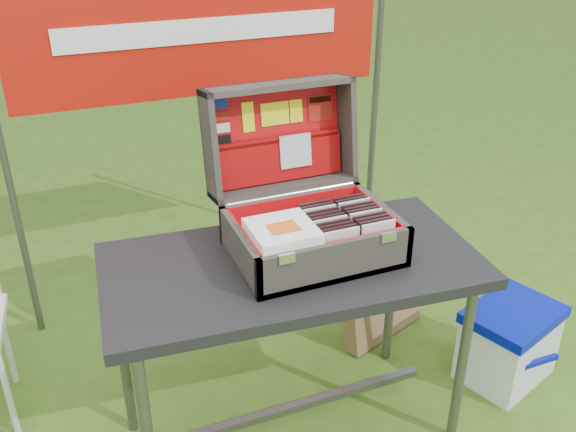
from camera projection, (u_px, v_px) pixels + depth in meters
name	position (u px, v px, depth m)	size (l,w,h in m)	color
table	(291.00, 353.00, 2.25)	(1.22, 0.61, 0.76)	black
table_top	(292.00, 266.00, 2.08)	(1.22, 0.61, 0.04)	black
table_leg_fr	(463.00, 361.00, 2.24)	(0.04, 0.04, 0.72)	#59595B
table_leg_bl	(123.00, 353.00, 2.28)	(0.04, 0.04, 0.72)	#59595B
table_leg_br	(392.00, 288.00, 2.64)	(0.04, 0.04, 0.72)	#59595B
table_brace	(291.00, 408.00, 2.37)	(1.07, 0.03, 0.03)	#59595B
suitcase	(306.00, 179.00, 2.04)	(0.52, 0.53, 0.49)	#48433C
suitcase_base_bottom	(313.00, 252.00, 2.10)	(0.52, 0.37, 0.02)	#48433C
suitcase_base_wall_front	(337.00, 263.00, 1.93)	(0.52, 0.02, 0.14)	#48433C
suitcase_base_wall_back	(292.00, 213.00, 2.22)	(0.52, 0.02, 0.14)	#48433C
suitcase_base_wall_left	(240.00, 251.00, 1.99)	(0.02, 0.37, 0.14)	#48433C
suitcase_base_wall_right	(381.00, 223.00, 2.15)	(0.02, 0.37, 0.14)	#48433C
suitcase_liner_floor	(313.00, 249.00, 2.09)	(0.48, 0.33, 0.01)	red
suitcase_latch_left	(287.00, 258.00, 1.84)	(0.05, 0.01, 0.03)	silver
suitcase_latch_right	(388.00, 237.00, 1.95)	(0.05, 0.01, 0.03)	silver
suitcase_hinge	(291.00, 194.00, 2.19)	(0.02, 0.02, 0.47)	silver
suitcase_lid_back	(274.00, 134.00, 2.24)	(0.52, 0.37, 0.02)	#48433C
suitcase_lid_rim_far	(277.00, 86.00, 2.13)	(0.52, 0.02, 0.14)	#48433C
suitcase_lid_rim_near	(284.00, 186.00, 2.25)	(0.52, 0.02, 0.14)	#48433C
suitcase_lid_rim_left	(210.00, 147.00, 2.11)	(0.02, 0.37, 0.14)	#48433C
suitcase_lid_rim_right	(346.00, 128.00, 2.27)	(0.02, 0.37, 0.14)	#48433C
suitcase_lid_liner	(276.00, 135.00, 2.23)	(0.47, 0.33, 0.01)	red
suitcase_liner_wall_front	(335.00, 258.00, 1.93)	(0.48, 0.01, 0.12)	red
suitcase_liner_wall_back	(294.00, 212.00, 2.20)	(0.48, 0.01, 0.12)	red
suitcase_liner_wall_left	(244.00, 248.00, 1.99)	(0.01, 0.33, 0.12)	red
suitcase_liner_wall_right	(377.00, 221.00, 2.15)	(0.01, 0.33, 0.12)	red
suitcase_lid_pocket	(279.00, 160.00, 2.24)	(0.46, 0.15, 0.03)	#97090A
suitcase_pocket_edge	(279.00, 139.00, 2.21)	(0.45, 0.02, 0.02)	#97090A
suitcase_pocket_cd	(295.00, 151.00, 2.24)	(0.12, 0.12, 0.01)	silver
lid_sticker_cc_a	(220.00, 104.00, 2.12)	(0.05, 0.03, 0.00)	#1933B2
lid_sticker_cc_b	(222.00, 116.00, 2.13)	(0.05, 0.03, 0.00)	#9D1B11
lid_sticker_cc_c	(223.00, 128.00, 2.15)	(0.05, 0.03, 0.00)	white
lid_sticker_cc_d	(224.00, 140.00, 2.16)	(0.05, 0.03, 0.00)	black
lid_card_neon_tall	(248.00, 117.00, 2.17)	(0.04, 0.10, 0.00)	yellow
lid_card_neon_main	(275.00, 114.00, 2.20)	(0.10, 0.08, 0.00)	yellow
lid_card_neon_small	(296.00, 111.00, 2.23)	(0.05, 0.08, 0.00)	yellow
lid_sticker_band	(320.00, 108.00, 2.26)	(0.09, 0.09, 0.00)	#9D1B11
lid_sticker_band_bar	(320.00, 99.00, 2.25)	(0.08, 0.02, 0.00)	black
cd_left_0	(342.00, 249.00, 1.96)	(0.11, 0.01, 0.13)	silver
cd_left_1	(339.00, 246.00, 1.97)	(0.11, 0.01, 0.13)	black
cd_left_2	(336.00, 243.00, 1.99)	(0.11, 0.01, 0.13)	black
cd_left_3	(333.00, 240.00, 2.01)	(0.11, 0.01, 0.13)	black
cd_left_4	(330.00, 237.00, 2.02)	(0.11, 0.01, 0.13)	silver
cd_left_5	(327.00, 234.00, 2.04)	(0.11, 0.01, 0.13)	black
cd_left_6	(325.00, 231.00, 2.06)	(0.11, 0.01, 0.13)	black
cd_left_7	(322.00, 228.00, 2.07)	(0.11, 0.01, 0.13)	black
cd_left_8	(319.00, 225.00, 2.09)	(0.11, 0.01, 0.13)	silver
cd_left_9	(317.00, 222.00, 2.11)	(0.11, 0.01, 0.13)	black
cd_left_10	(314.00, 220.00, 2.12)	(0.11, 0.01, 0.13)	black
cd_right_0	(378.00, 241.00, 2.00)	(0.11, 0.01, 0.13)	silver
cd_right_1	(374.00, 238.00, 2.02)	(0.11, 0.01, 0.13)	black
cd_right_2	(371.00, 235.00, 2.03)	(0.11, 0.01, 0.13)	black
cd_right_3	(368.00, 232.00, 2.05)	(0.11, 0.01, 0.13)	black
cd_right_4	(365.00, 229.00, 2.07)	(0.11, 0.01, 0.13)	silver
cd_right_5	(362.00, 227.00, 2.08)	(0.11, 0.01, 0.13)	black
cd_right_6	(359.00, 224.00, 2.10)	(0.11, 0.01, 0.13)	black
cd_right_7	(356.00, 221.00, 2.12)	(0.11, 0.01, 0.13)	black
cd_right_8	(353.00, 218.00, 2.13)	(0.11, 0.01, 0.13)	silver
cd_right_9	(351.00, 216.00, 2.15)	(0.11, 0.01, 0.13)	black
cd_right_10	(348.00, 213.00, 2.17)	(0.11, 0.01, 0.13)	black
songbook_0	(282.00, 234.00, 1.94)	(0.19, 0.19, 0.01)	white
songbook_1	(282.00, 233.00, 1.93)	(0.19, 0.19, 0.01)	white
songbook_2	(282.00, 231.00, 1.93)	(0.19, 0.19, 0.01)	white
songbook_3	(282.00, 230.00, 1.93)	(0.19, 0.19, 0.01)	white
songbook_4	(282.00, 229.00, 1.93)	(0.19, 0.19, 0.01)	white
songbook_5	(282.00, 227.00, 1.92)	(0.19, 0.19, 0.01)	white
songbook_graphic	(283.00, 227.00, 1.91)	(0.09, 0.07, 0.00)	#D85919
cooler	(508.00, 343.00, 2.63)	(0.38, 0.29, 0.33)	white
cooler_body	(507.00, 347.00, 2.64)	(0.36, 0.27, 0.29)	white
cooler_lid	(514.00, 314.00, 2.57)	(0.38, 0.29, 0.04)	#0312A2
cooler_handle	(535.00, 363.00, 2.50)	(0.22, 0.02, 0.02)	#0312A2
chair_leg_fr	(8.00, 393.00, 2.32)	(0.02, 0.02, 0.41)	silver
chair_leg_br	(6.00, 342.00, 2.57)	(0.02, 0.02, 0.41)	silver
cardboard_box	(381.00, 290.00, 2.86)	(0.44, 0.07, 0.46)	brown
banner_post_left	(4.00, 159.00, 2.59)	(0.03, 0.03, 1.70)	#59595B
banner_post_right	(374.00, 109.00, 3.16)	(0.03, 0.03, 1.70)	#59595B
banner	(202.00, 30.00, 2.66)	(1.60, 0.01, 0.55)	#A71209
banner_text	(203.00, 31.00, 2.65)	(1.20, 0.00, 0.10)	white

